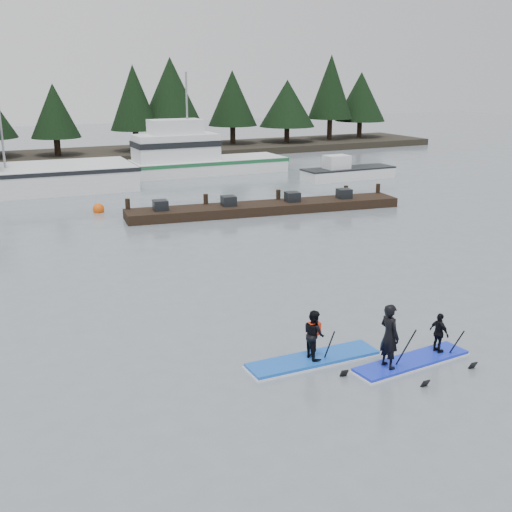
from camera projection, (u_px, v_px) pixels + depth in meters
name	position (u px, v px, depth m)	size (l,w,h in m)	color
ground	(357.00, 354.00, 16.70)	(160.00, 160.00, 0.00)	slate
far_shore	(64.00, 157.00, 52.84)	(70.00, 8.00, 0.60)	#2D281E
treeline	(64.00, 161.00, 52.92)	(60.00, 4.00, 8.00)	black
fishing_boat_medium	(192.00, 166.00, 46.02)	(12.97, 3.92, 7.90)	white
skiff	(348.00, 173.00, 43.84)	(6.52, 1.96, 0.76)	white
floating_dock	(266.00, 208.00, 33.42)	(14.49, 1.93, 0.48)	black
buoy_b	(99.00, 212.00, 33.51)	(0.60, 0.60, 0.60)	#E6510B
paddleboard_solo	(314.00, 347.00, 16.11)	(3.49, 1.11, 1.84)	blue
paddleboard_duo	(408.00, 344.00, 15.89)	(3.30, 1.24, 2.28)	#172EDB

